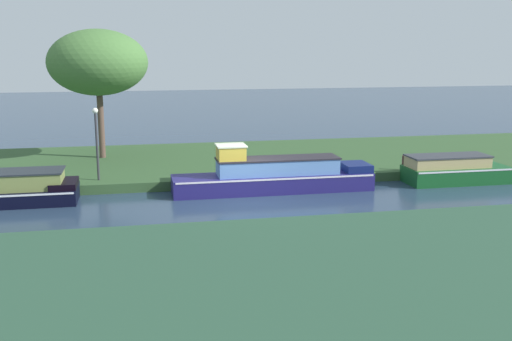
{
  "coord_description": "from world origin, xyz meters",
  "views": [
    {
      "loc": [
        -4.19,
        -22.54,
        5.92
      ],
      "look_at": [
        0.6,
        1.2,
        0.9
      ],
      "focal_mm": 42.37,
      "sensor_mm": 36.0,
      "label": 1
    }
  ],
  "objects_px": {
    "navy_barge": "(275,176)",
    "lamp_post": "(96,135)",
    "forest_cruiser": "(454,170)",
    "willow_tree_left": "(98,63)",
    "black_narrowboat": "(9,190)",
    "mooring_post_near": "(404,163)"
  },
  "relations": [
    {
      "from": "willow_tree_left",
      "to": "mooring_post_near",
      "type": "height_order",
      "value": "willow_tree_left"
    },
    {
      "from": "black_narrowboat",
      "to": "navy_barge",
      "type": "bearing_deg",
      "value": 0.0
    },
    {
      "from": "forest_cruiser",
      "to": "lamp_post",
      "type": "xyz_separation_m",
      "value": [
        -15.26,
        1.74,
        1.74
      ]
    },
    {
      "from": "forest_cruiser",
      "to": "willow_tree_left",
      "type": "relative_size",
      "value": 0.72
    },
    {
      "from": "willow_tree_left",
      "to": "mooring_post_near",
      "type": "xyz_separation_m",
      "value": [
        13.5,
        -5.89,
        -4.37
      ]
    },
    {
      "from": "navy_barge",
      "to": "forest_cruiser",
      "type": "relative_size",
      "value": 1.82
    },
    {
      "from": "forest_cruiser",
      "to": "lamp_post",
      "type": "distance_m",
      "value": 15.45
    },
    {
      "from": "navy_barge",
      "to": "black_narrowboat",
      "type": "relative_size",
      "value": 1.57
    },
    {
      "from": "navy_barge",
      "to": "mooring_post_near",
      "type": "height_order",
      "value": "navy_barge"
    },
    {
      "from": "black_narrowboat",
      "to": "forest_cruiser",
      "type": "relative_size",
      "value": 1.16
    },
    {
      "from": "navy_barge",
      "to": "lamp_post",
      "type": "relative_size",
      "value": 2.74
    },
    {
      "from": "black_narrowboat",
      "to": "mooring_post_near",
      "type": "bearing_deg",
      "value": 4.0
    },
    {
      "from": "navy_barge",
      "to": "black_narrowboat",
      "type": "distance_m",
      "value": 10.39
    },
    {
      "from": "black_narrowboat",
      "to": "forest_cruiser",
      "type": "xyz_separation_m",
      "value": [
        18.48,
        0.0,
        0.0
      ]
    },
    {
      "from": "navy_barge",
      "to": "lamp_post",
      "type": "bearing_deg",
      "value": 166.33
    },
    {
      "from": "navy_barge",
      "to": "forest_cruiser",
      "type": "xyz_separation_m",
      "value": [
        8.09,
        0.0,
        -0.09
      ]
    },
    {
      "from": "forest_cruiser",
      "to": "mooring_post_near",
      "type": "distance_m",
      "value": 2.18
    },
    {
      "from": "black_narrowboat",
      "to": "mooring_post_near",
      "type": "relative_size",
      "value": 7.92
    },
    {
      "from": "navy_barge",
      "to": "lamp_post",
      "type": "distance_m",
      "value": 7.55
    },
    {
      "from": "navy_barge",
      "to": "willow_tree_left",
      "type": "relative_size",
      "value": 1.31
    },
    {
      "from": "navy_barge",
      "to": "lamp_post",
      "type": "xyz_separation_m",
      "value": [
        -7.16,
        1.74,
        1.65
      ]
    },
    {
      "from": "forest_cruiser",
      "to": "lamp_post",
      "type": "bearing_deg",
      "value": 173.49
    }
  ]
}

